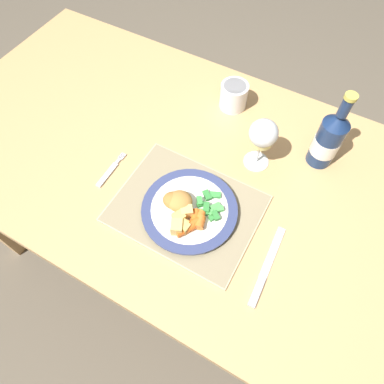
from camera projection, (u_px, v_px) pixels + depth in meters
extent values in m
plane|color=brown|center=(192.00, 258.00, 1.58)|extent=(6.00, 6.00, 0.00)
cube|color=tan|center=(192.00, 168.00, 0.96)|extent=(1.57, 0.81, 0.04)
cube|color=tan|center=(93.00, 98.00, 1.61)|extent=(0.06, 0.06, 0.70)
cube|color=#CCB789|center=(186.00, 208.00, 0.87)|extent=(0.36, 0.28, 0.01)
cube|color=gray|center=(186.00, 208.00, 0.86)|extent=(0.35, 0.27, 0.00)
cylinder|color=white|center=(190.00, 211.00, 0.85)|extent=(0.20, 0.20, 0.01)
cylinder|color=navy|center=(189.00, 209.00, 0.84)|extent=(0.24, 0.24, 0.01)
cylinder|color=white|center=(189.00, 209.00, 0.84)|extent=(0.19, 0.19, 0.00)
ellipsoid|color=#B77F3D|center=(180.00, 201.00, 0.83)|extent=(0.08, 0.08, 0.04)
ellipsoid|color=#B77F3D|center=(180.00, 202.00, 0.83)|extent=(0.07, 0.07, 0.04)
ellipsoid|color=#A87033|center=(174.00, 200.00, 0.83)|extent=(0.06, 0.06, 0.03)
cube|color=#338438|center=(213.00, 217.00, 0.82)|extent=(0.02, 0.03, 0.01)
cube|color=#4CA84C|center=(219.00, 209.00, 0.83)|extent=(0.03, 0.03, 0.01)
cube|color=green|center=(203.00, 212.00, 0.83)|extent=(0.03, 0.02, 0.01)
cube|color=green|center=(200.00, 201.00, 0.84)|extent=(0.02, 0.03, 0.01)
cube|color=#338438|center=(201.00, 205.00, 0.84)|extent=(0.02, 0.02, 0.01)
cube|color=#338438|center=(216.00, 215.00, 0.82)|extent=(0.03, 0.03, 0.01)
cube|color=#4CA84C|center=(215.00, 207.00, 0.84)|extent=(0.02, 0.03, 0.01)
cube|color=#338438|center=(207.00, 195.00, 0.85)|extent=(0.03, 0.03, 0.01)
cube|color=#4CA84C|center=(209.00, 212.00, 0.83)|extent=(0.03, 0.02, 0.01)
cube|color=green|center=(215.00, 195.00, 0.85)|extent=(0.03, 0.02, 0.01)
cube|color=#338438|center=(206.00, 207.00, 0.83)|extent=(0.03, 0.03, 0.01)
cylinder|color=orange|center=(195.00, 217.00, 0.82)|extent=(0.03, 0.04, 0.02)
cylinder|color=orange|center=(198.00, 218.00, 0.82)|extent=(0.02, 0.04, 0.02)
cylinder|color=orange|center=(185.00, 229.00, 0.80)|extent=(0.04, 0.05, 0.02)
cylinder|color=orange|center=(200.00, 222.00, 0.81)|extent=(0.03, 0.04, 0.02)
cylinder|color=orange|center=(195.00, 223.00, 0.81)|extent=(0.04, 0.05, 0.02)
cube|color=silver|center=(107.00, 175.00, 0.92)|extent=(0.02, 0.08, 0.01)
cube|color=silver|center=(118.00, 161.00, 0.94)|extent=(0.01, 0.02, 0.01)
cube|color=silver|center=(124.00, 157.00, 0.95)|extent=(0.00, 0.02, 0.00)
cube|color=silver|center=(123.00, 156.00, 0.95)|extent=(0.00, 0.02, 0.00)
cube|color=silver|center=(122.00, 156.00, 0.95)|extent=(0.00, 0.02, 0.00)
cube|color=silver|center=(120.00, 155.00, 0.95)|extent=(0.00, 0.02, 0.00)
cube|color=silver|center=(272.00, 252.00, 0.81)|extent=(0.02, 0.14, 0.00)
cube|color=#B2B2B7|center=(257.00, 292.00, 0.76)|extent=(0.02, 0.07, 0.01)
cylinder|color=silver|center=(256.00, 161.00, 0.94)|extent=(0.07, 0.07, 0.00)
cylinder|color=silver|center=(259.00, 152.00, 0.91)|extent=(0.01, 0.01, 0.08)
ellipsoid|color=silver|center=(264.00, 133.00, 0.84)|extent=(0.07, 0.07, 0.07)
cylinder|color=#E0D684|center=(262.00, 138.00, 0.86)|extent=(0.06, 0.06, 0.03)
cylinder|color=navy|center=(327.00, 143.00, 0.89)|extent=(0.07, 0.07, 0.14)
cone|color=navy|center=(339.00, 120.00, 0.81)|extent=(0.07, 0.07, 0.03)
cylinder|color=navy|center=(346.00, 107.00, 0.78)|extent=(0.03, 0.03, 0.05)
cylinder|color=#BFB74C|center=(351.00, 97.00, 0.75)|extent=(0.03, 0.03, 0.01)
cylinder|color=white|center=(326.00, 145.00, 0.89)|extent=(0.07, 0.07, 0.05)
cube|color=#E5BC66|center=(178.00, 220.00, 0.81)|extent=(0.02, 0.02, 0.02)
cube|color=#E5BC66|center=(177.00, 227.00, 0.80)|extent=(0.04, 0.04, 0.03)
cube|color=#E5BC66|center=(187.00, 212.00, 0.82)|extent=(0.04, 0.04, 0.03)
cube|color=gold|center=(183.00, 226.00, 0.80)|extent=(0.02, 0.03, 0.03)
cube|color=#DBB256|center=(184.00, 227.00, 0.80)|extent=(0.03, 0.03, 0.03)
cube|color=#DBB256|center=(179.00, 218.00, 0.81)|extent=(0.03, 0.04, 0.03)
cylinder|color=white|center=(233.00, 96.00, 1.02)|extent=(0.08, 0.08, 0.08)
cylinder|color=gray|center=(234.00, 86.00, 0.99)|extent=(0.07, 0.07, 0.01)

